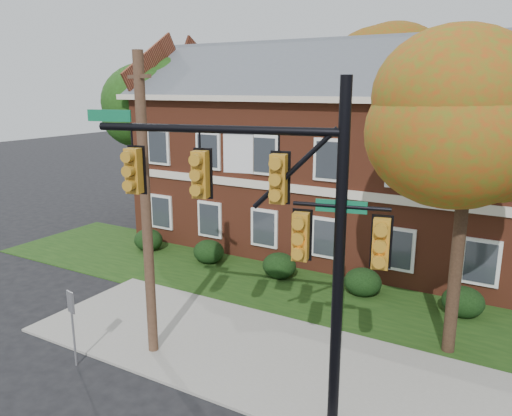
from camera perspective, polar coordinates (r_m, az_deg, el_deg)
The scene contains 15 objects.
ground at distance 14.49m, azimuth -2.79°, elevation -17.94°, with size 120.00×120.00×0.00m, color black.
sidewalk at distance 15.20m, azimuth -0.67°, elevation -16.12°, with size 14.00×5.00×0.08m, color gray.
grass_strip at distance 19.23m, azimuth 7.06°, elevation -9.62°, with size 30.00×6.00×0.04m, color #193811.
apartment_building at distance 24.08m, azimuth 8.61°, elevation 7.32°, with size 18.80×8.80×9.74m.
hedge_far_left at distance 24.25m, azimuth -12.20°, elevation -3.58°, with size 1.40×1.26×1.05m, color black.
hedge_left at distance 22.14m, azimuth -5.42°, elevation -5.00°, with size 1.40×1.26×1.05m, color black.
hedge_center at distance 20.41m, azimuth 2.68°, elevation -6.59°, with size 1.40×1.26×1.05m, color black.
hedge_right at distance 19.17m, azimuth 12.10°, elevation -8.27°, with size 1.40×1.26×1.05m, color black.
hedge_far_right at distance 18.53m, azimuth 22.58°, elevation -9.86°, with size 1.40×1.26×1.05m, color black.
tree_near_right at distance 14.31m, azimuth 24.15°, elevation 8.80°, with size 4.50×4.25×8.58m.
tree_left_rear at distance 28.11m, azimuth -11.32°, elevation 11.57°, with size 5.40×5.10×8.88m.
tree_far_rear at distance 31.05m, azimuth 16.82°, elevation 15.43°, with size 6.84×6.46×11.52m.
traffic_signal at distance 10.77m, azimuth 2.21°, elevation -1.07°, with size 6.88×1.73×7.83m.
utility_pole at distance 13.99m, azimuth -12.45°, elevation -0.18°, with size 1.25×0.63×8.52m.
sign_post at distance 14.82m, azimuth -20.30°, elevation -11.48°, with size 0.32×0.11×2.22m.
Camera 1 is at (6.75, -10.33, 7.60)m, focal length 35.00 mm.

